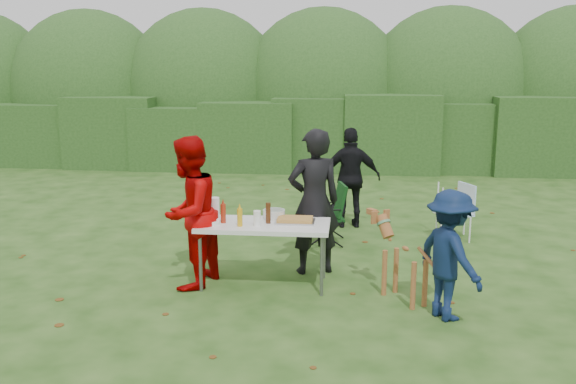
# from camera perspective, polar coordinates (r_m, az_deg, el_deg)

# --- Properties ---
(ground) EXTENTS (80.00, 80.00, 0.00)m
(ground) POSITION_cam_1_polar(r_m,az_deg,el_deg) (7.19, -0.35, -8.63)
(ground) COLOR #1E4211
(hedge_row) EXTENTS (22.00, 1.40, 1.70)m
(hedge_row) POSITION_cam_1_polar(r_m,az_deg,el_deg) (14.81, 2.98, 5.39)
(hedge_row) COLOR #23471C
(hedge_row) RESTS_ON ground
(shrub_backdrop) EXTENTS (20.00, 2.60, 3.20)m
(shrub_backdrop) POSITION_cam_1_polar(r_m,az_deg,el_deg) (16.34, 3.30, 8.64)
(shrub_backdrop) COLOR #3D6628
(shrub_backdrop) RESTS_ON ground
(folding_table) EXTENTS (1.50, 0.70, 0.74)m
(folding_table) POSITION_cam_1_polar(r_m,az_deg,el_deg) (6.98, -2.28, -3.36)
(folding_table) COLOR silver
(folding_table) RESTS_ON ground
(person_cook) EXTENTS (0.75, 0.62, 1.78)m
(person_cook) POSITION_cam_1_polar(r_m,az_deg,el_deg) (7.37, 2.45, -0.91)
(person_cook) COLOR black
(person_cook) RESTS_ON ground
(person_red_jacket) EXTENTS (0.85, 0.98, 1.74)m
(person_red_jacket) POSITION_cam_1_polar(r_m,az_deg,el_deg) (6.99, -9.25, -1.93)
(person_red_jacket) COLOR #A80202
(person_red_jacket) RESTS_ON ground
(person_black_puffy) EXTENTS (0.95, 0.48, 1.57)m
(person_black_puffy) POSITION_cam_1_polar(r_m,az_deg,el_deg) (9.53, 5.91, 1.33)
(person_black_puffy) COLOR black
(person_black_puffy) RESTS_ON ground
(child) EXTENTS (0.86, 0.98, 1.32)m
(child) POSITION_cam_1_polar(r_m,az_deg,el_deg) (6.29, 14.89, -5.73)
(child) COLOR #0C1C3E
(child) RESTS_ON ground
(dog) EXTENTS (0.86, 0.98, 0.89)m
(dog) POSITION_cam_1_polar(r_m,az_deg,el_deg) (6.70, 10.89, -6.37)
(dog) COLOR #96582D
(dog) RESTS_ON ground
(camping_chair) EXTENTS (0.66, 0.66, 0.88)m
(camping_chair) POSITION_cam_1_polar(r_m,az_deg,el_deg) (8.65, 3.52, -2.05)
(camping_chair) COLOR #0F3712
(camping_chair) RESTS_ON ground
(lawn_chair) EXTENTS (0.64, 0.64, 0.82)m
(lawn_chair) POSITION_cam_1_polar(r_m,az_deg,el_deg) (9.24, 15.24, -1.75)
(lawn_chair) COLOR #66A6E4
(lawn_chair) RESTS_ON ground
(food_tray) EXTENTS (0.45, 0.30, 0.02)m
(food_tray) POSITION_cam_1_polar(r_m,az_deg,el_deg) (6.99, 0.66, -2.78)
(food_tray) COLOR #B7B7BA
(food_tray) RESTS_ON folding_table
(focaccia_bread) EXTENTS (0.40, 0.26, 0.04)m
(focaccia_bread) POSITION_cam_1_polar(r_m,az_deg,el_deg) (6.98, 0.66, -2.56)
(focaccia_bread) COLOR #B7823A
(focaccia_bread) RESTS_ON food_tray
(mustard_bottle) EXTENTS (0.06, 0.06, 0.20)m
(mustard_bottle) POSITION_cam_1_polar(r_m,az_deg,el_deg) (6.83, -4.53, -2.39)
(mustard_bottle) COLOR gold
(mustard_bottle) RESTS_ON folding_table
(ketchup_bottle) EXTENTS (0.06, 0.06, 0.22)m
(ketchup_bottle) POSITION_cam_1_polar(r_m,az_deg,el_deg) (6.99, -6.08, -2.00)
(ketchup_bottle) COLOR maroon
(ketchup_bottle) RESTS_ON folding_table
(beer_bottle) EXTENTS (0.06, 0.06, 0.24)m
(beer_bottle) POSITION_cam_1_polar(r_m,az_deg,el_deg) (6.93, -1.87, -1.98)
(beer_bottle) COLOR #47230F
(beer_bottle) RESTS_ON folding_table
(paper_towel_roll) EXTENTS (0.12, 0.12, 0.26)m
(paper_towel_roll) POSITION_cam_1_polar(r_m,az_deg,el_deg) (7.15, -6.91, -1.54)
(paper_towel_roll) COLOR white
(paper_towel_roll) RESTS_ON folding_table
(cup_stack) EXTENTS (0.08, 0.08, 0.18)m
(cup_stack) POSITION_cam_1_polar(r_m,az_deg,el_deg) (6.81, -2.90, -2.50)
(cup_stack) COLOR white
(cup_stack) RESTS_ON folding_table
(pasta_bowl) EXTENTS (0.26, 0.26, 0.10)m
(pasta_bowl) POSITION_cam_1_polar(r_m,az_deg,el_deg) (7.18, -1.32, -2.06)
(pasta_bowl) COLOR silver
(pasta_bowl) RESTS_ON folding_table
(plate_stack) EXTENTS (0.24, 0.24, 0.05)m
(plate_stack) POSITION_cam_1_polar(r_m,az_deg,el_deg) (6.97, -7.36, -2.79)
(plate_stack) COLOR white
(plate_stack) RESTS_ON folding_table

